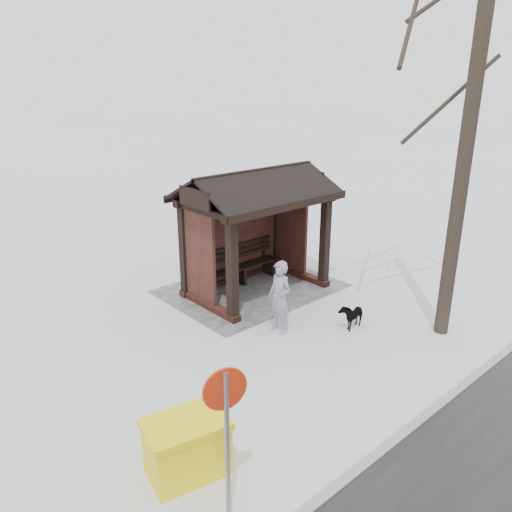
# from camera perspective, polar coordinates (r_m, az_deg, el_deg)

# --- Properties ---
(ground) EXTENTS (120.00, 120.00, 0.00)m
(ground) POSITION_cam_1_polar(r_m,az_deg,el_deg) (12.64, 0.05, -4.01)
(ground) COLOR silver
(ground) RESTS_ON ground
(kerb) EXTENTS (120.00, 0.15, 0.06)m
(kerb) POSITION_cam_1_polar(r_m,az_deg,el_deg) (9.74, 22.79, -13.37)
(kerb) COLOR gray
(kerb) RESTS_ON ground
(trampled_patch) EXTENTS (4.20, 3.20, 0.02)m
(trampled_patch) POSITION_cam_1_polar(r_m,az_deg,el_deg) (12.77, -0.55, -3.71)
(trampled_patch) COLOR #95959A
(trampled_patch) RESTS_ON ground
(bus_shelter) EXTENTS (3.60, 2.40, 3.09)m
(bus_shelter) POSITION_cam_1_polar(r_m,az_deg,el_deg) (12.05, -0.45, 5.69)
(bus_shelter) COLOR #381B14
(bus_shelter) RESTS_ON ground
(tree_near) EXTENTS (3.42, 3.42, 9.03)m
(tree_near) POSITION_cam_1_polar(r_m,az_deg,el_deg) (10.29, 24.71, 24.08)
(tree_near) COLOR black
(tree_near) RESTS_ON ground
(pedestrian) EXTENTS (0.38, 0.58, 1.57)m
(pedestrian) POSITION_cam_1_polar(r_m,az_deg,el_deg) (10.37, 2.72, -4.76)
(pedestrian) COLOR gray
(pedestrian) RESTS_ON ground
(dog) EXTENTS (0.72, 0.41, 0.58)m
(dog) POSITION_cam_1_polar(r_m,az_deg,el_deg) (10.96, 10.88, -6.61)
(dog) COLOR black
(dog) RESTS_ON ground
(grit_bin) EXTENTS (1.21, 0.95, 0.83)m
(grit_bin) POSITION_cam_1_polar(r_m,az_deg,el_deg) (7.19, -7.91, -20.78)
(grit_bin) COLOR yellow
(grit_bin) RESTS_ON ground
(road_sign) EXTENTS (0.52, 0.17, 2.09)m
(road_sign) POSITION_cam_1_polar(r_m,az_deg,el_deg) (5.90, -3.50, -17.31)
(road_sign) COLOR gray
(road_sign) RESTS_ON ground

